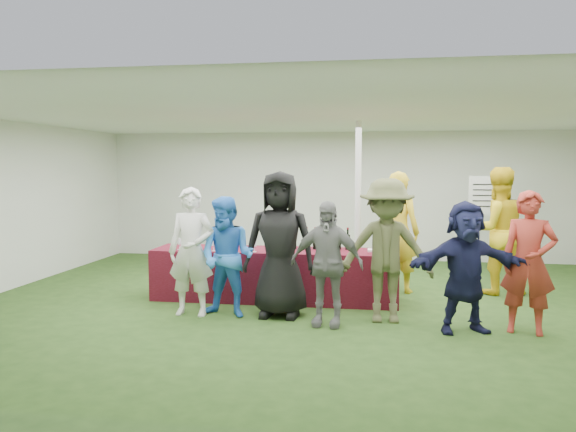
% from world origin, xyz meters
% --- Properties ---
extents(ground, '(60.00, 60.00, 0.00)m').
position_xyz_m(ground, '(0.00, 0.00, 0.00)').
color(ground, '#284719').
rests_on(ground, ground).
extents(tent, '(10.00, 10.00, 10.00)m').
position_xyz_m(tent, '(0.50, 1.20, 1.35)').
color(tent, white).
rests_on(tent, ground).
extents(serving_table, '(3.60, 0.80, 0.75)m').
position_xyz_m(serving_table, '(-0.68, 0.10, 0.38)').
color(serving_table, maroon).
rests_on(serving_table, ground).
extents(wine_bottles, '(0.86, 0.15, 0.32)m').
position_xyz_m(wine_bottles, '(0.02, 0.26, 0.87)').
color(wine_bottles, black).
rests_on(wine_bottles, serving_table).
extents(wine_glasses, '(1.20, 0.14, 0.16)m').
position_xyz_m(wine_glasses, '(-1.58, -0.16, 0.86)').
color(wine_glasses, silver).
rests_on(wine_glasses, serving_table).
extents(water_bottle, '(0.07, 0.07, 0.23)m').
position_xyz_m(water_bottle, '(-0.69, 0.18, 0.85)').
color(water_bottle, silver).
rests_on(water_bottle, serving_table).
extents(bar_towel, '(0.25, 0.18, 0.03)m').
position_xyz_m(bar_towel, '(0.81, 0.15, 0.77)').
color(bar_towel, white).
rests_on(bar_towel, serving_table).
extents(dump_bucket, '(0.21, 0.21, 0.18)m').
position_xyz_m(dump_bucket, '(0.86, -0.12, 0.84)').
color(dump_bucket, slate).
rests_on(dump_bucket, serving_table).
extents(wine_list_sign, '(0.50, 0.03, 1.80)m').
position_xyz_m(wine_list_sign, '(2.71, 2.68, 1.32)').
color(wine_list_sign, slate).
rests_on(wine_list_sign, ground).
extents(staff_pourer, '(0.81, 0.67, 1.90)m').
position_xyz_m(staff_pourer, '(1.13, 0.94, 0.95)').
color(staff_pourer, gold).
rests_on(staff_pourer, ground).
extents(staff_back, '(1.09, 0.93, 1.96)m').
position_xyz_m(staff_back, '(2.65, 1.06, 0.98)').
color(staff_back, yellow).
rests_on(staff_back, ground).
extents(customer_0, '(0.62, 0.41, 1.70)m').
position_xyz_m(customer_0, '(-1.61, -0.91, 0.85)').
color(customer_0, silver).
rests_on(customer_0, ground).
extents(customer_1, '(0.87, 0.74, 1.58)m').
position_xyz_m(customer_1, '(-1.12, -0.91, 0.79)').
color(customer_1, '#2F7CDE').
rests_on(customer_1, ground).
extents(customer_2, '(0.95, 0.64, 1.91)m').
position_xyz_m(customer_2, '(-0.45, -0.79, 0.96)').
color(customer_2, black).
rests_on(customer_2, ground).
extents(customer_3, '(0.95, 0.50, 1.55)m').
position_xyz_m(customer_3, '(0.20, -1.13, 0.78)').
color(customer_3, slate).
rests_on(customer_3, ground).
extents(customer_4, '(1.21, 0.73, 1.82)m').
position_xyz_m(customer_4, '(0.93, -0.84, 0.91)').
color(customer_4, '#4E522E').
rests_on(customer_4, ground).
extents(customer_5, '(1.53, 0.84, 1.57)m').
position_xyz_m(customer_5, '(1.85, -1.15, 0.79)').
color(customer_5, '#16183A').
rests_on(customer_5, ground).
extents(customer_6, '(0.70, 0.54, 1.69)m').
position_xyz_m(customer_6, '(2.58, -1.08, 0.85)').
color(customer_6, '#A22E22').
rests_on(customer_6, ground).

